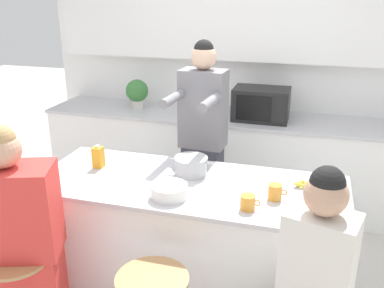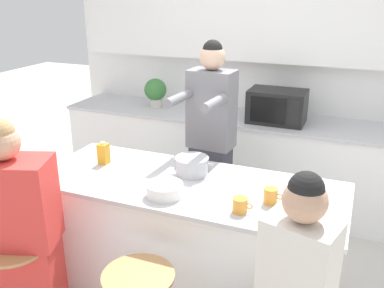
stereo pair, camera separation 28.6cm
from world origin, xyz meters
TOP-DOWN VIEW (x-y plane):
  - wall_back at (0.00, 1.96)m, footprint 4.26×0.22m
  - back_counter at (0.00, 1.62)m, footprint 3.95×0.69m
  - kitchen_island at (0.00, 0.00)m, footprint 2.10×0.83m
  - person_cooking at (-0.09, 0.71)m, footprint 0.40×0.59m
  - person_wrapped_blanket at (-0.85, -0.70)m, footprint 0.57×0.44m
  - cooking_pot at (-0.02, 0.14)m, footprint 0.32×0.24m
  - fruit_bowl at (-0.06, -0.23)m, footprint 0.23×0.23m
  - coffee_cup_near at (0.58, -0.08)m, footprint 0.12×0.08m
  - coffee_cup_far at (0.44, -0.25)m, footprint 0.12×0.09m
  - banana_bunch at (0.74, 0.14)m, footprint 0.14×0.10m
  - juice_carton at (-0.71, 0.08)m, footprint 0.07×0.07m
  - microwave at (0.27, 1.57)m, footprint 0.54×0.36m
  - potted_plant at (-1.05, 1.62)m, footprint 0.24×0.24m

SIDE VIEW (x-z plane):
  - back_counter at x=0.00m, z-range 0.00..0.93m
  - kitchen_island at x=0.00m, z-range 0.00..0.93m
  - person_wrapped_blanket at x=-0.85m, z-range -0.04..1.43m
  - person_cooking at x=-0.09m, z-range 0.01..1.80m
  - banana_bunch at x=0.74m, z-range 0.92..0.97m
  - fruit_bowl at x=-0.06m, z-range 0.92..1.01m
  - coffee_cup_far at x=0.44m, z-range 0.92..1.01m
  - coffee_cup_near at x=0.58m, z-range 0.92..1.02m
  - cooking_pot at x=-0.02m, z-range 0.92..1.05m
  - juice_carton at x=-0.71m, z-range 0.92..1.09m
  - microwave at x=0.27m, z-range 0.93..1.24m
  - potted_plant at x=-1.05m, z-range 0.95..1.26m
  - wall_back at x=0.00m, z-range 0.19..2.89m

